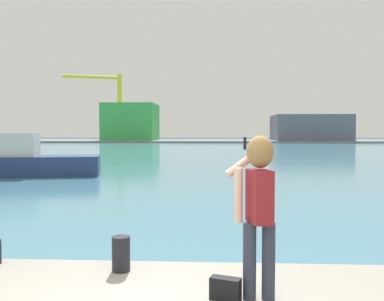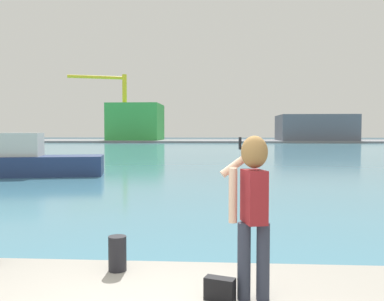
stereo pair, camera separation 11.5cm
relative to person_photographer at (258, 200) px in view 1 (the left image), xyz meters
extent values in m
plane|color=#334751|center=(-0.96, 49.22, -1.71)|extent=(220.00, 220.00, 0.00)
cube|color=teal|center=(-0.96, 51.22, -1.70)|extent=(140.00, 100.00, 0.02)
cube|color=gray|center=(-0.96, 91.22, -1.50)|extent=(140.00, 20.00, 0.41)
cylinder|color=#2D3342|center=(-0.09, 0.00, -0.66)|extent=(0.14, 0.14, 0.82)
cylinder|color=#2D3342|center=(0.11, 0.00, -0.66)|extent=(0.14, 0.14, 0.82)
cube|color=maroon|center=(0.01, 0.00, 0.03)|extent=(0.28, 0.38, 0.56)
sphere|color=#E0B293|center=(0.01, 0.00, 0.49)|extent=(0.22, 0.22, 0.22)
ellipsoid|color=olive|center=(0.01, -0.02, 0.50)|extent=(0.28, 0.26, 0.34)
cylinder|color=#E0B293|center=(-0.21, 0.00, 0.04)|extent=(0.09, 0.09, 0.58)
cylinder|color=#E0B293|center=(-0.09, 0.20, 0.41)|extent=(0.53, 0.21, 0.40)
cube|color=black|center=(-0.12, 0.31, 0.58)|extent=(0.03, 0.07, 0.14)
cube|color=black|center=(-0.34, -0.05, -0.95)|extent=(0.35, 0.24, 0.24)
cylinder|color=black|center=(-1.65, 0.80, -0.84)|extent=(0.23, 0.23, 0.45)
cube|color=navy|center=(-10.37, 17.51, -1.15)|extent=(7.59, 3.86, 1.07)
cube|color=silver|center=(-11.26, 17.32, 0.01)|extent=(2.86, 2.28, 1.26)
cube|color=green|center=(-19.91, 92.50, 2.91)|extent=(11.78, 12.35, 8.41)
cube|color=slate|center=(20.90, 89.63, 1.52)|extent=(16.05, 12.54, 5.62)
cylinder|color=yellow|center=(-21.54, 87.90, 6.07)|extent=(1.00, 1.00, 14.74)
cylinder|color=yellow|center=(-27.37, 85.98, 12.64)|extent=(11.87, 4.50, 0.70)
camera|label=1|loc=(-0.47, -4.38, 0.72)|focal=38.89mm
camera|label=2|loc=(-0.35, -4.37, 0.72)|focal=38.89mm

